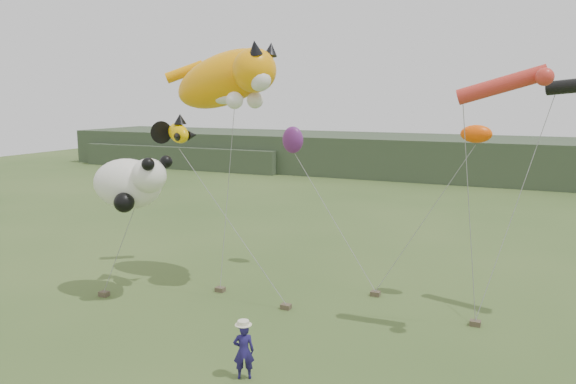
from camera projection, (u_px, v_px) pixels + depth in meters
The scene contains 9 objects.
ground at pixel (242, 365), 17.01m from camera, with size 120.00×120.00×0.00m, color #385123.
headland at pixel (425, 157), 58.10m from camera, with size 90.00×13.00×4.00m.
festival_attendant at pixel (244, 351), 16.06m from camera, with size 0.60×0.40×1.66m, color #1E1756.
sandbag_anchors at pixel (287, 301), 22.12m from camera, with size 14.52×4.90×0.19m.
cat_kite at pixel (231, 78), 23.25m from camera, with size 6.22×3.32×3.47m.
fish_kite at pixel (171, 132), 22.76m from camera, with size 2.60×1.69×1.27m.
tube_kites at pixel (554, 83), 18.23m from camera, with size 5.45×4.41×1.25m.
panda_kite at pixel (131, 183), 22.11m from camera, with size 3.54×2.29×2.20m.
misc_kites at pixel (356, 138), 24.04m from camera, with size 9.28×2.01×1.53m.
Camera 1 is at (7.83, -13.91, 7.99)m, focal length 35.00 mm.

